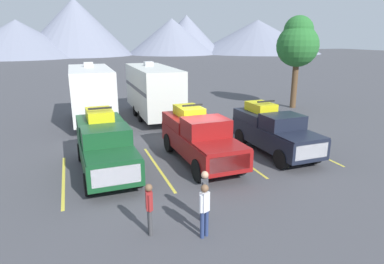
% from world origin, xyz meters
% --- Properties ---
extents(ground_plane, '(240.00, 240.00, 0.00)m').
position_xyz_m(ground_plane, '(0.00, 0.00, 0.00)').
color(ground_plane, '#47474C').
extents(pickup_truck_a, '(2.27, 5.69, 2.66)m').
position_xyz_m(pickup_truck_a, '(-4.18, 0.22, 1.20)').
color(pickup_truck_a, '#144723').
rests_on(pickup_truck_a, ground).
extents(pickup_truck_b, '(2.29, 5.86, 2.53)m').
position_xyz_m(pickup_truck_b, '(0.09, 0.03, 1.19)').
color(pickup_truck_b, maroon).
rests_on(pickup_truck_b, ground).
extents(pickup_truck_c, '(2.21, 5.37, 2.51)m').
position_xyz_m(pickup_truck_c, '(3.99, -0.12, 1.16)').
color(pickup_truck_c, black).
rests_on(pickup_truck_c, ground).
extents(lot_stripe_a, '(0.12, 5.50, 0.01)m').
position_xyz_m(lot_stripe_a, '(-5.95, -0.22, 0.00)').
color(lot_stripe_a, gold).
rests_on(lot_stripe_a, ground).
extents(lot_stripe_b, '(0.12, 5.50, 0.01)m').
position_xyz_m(lot_stripe_b, '(-1.98, -0.22, 0.00)').
color(lot_stripe_b, gold).
rests_on(lot_stripe_b, ground).
extents(lot_stripe_c, '(0.12, 5.50, 0.01)m').
position_xyz_m(lot_stripe_c, '(1.98, -0.22, 0.00)').
color(lot_stripe_c, gold).
rests_on(lot_stripe_c, ground).
extents(lot_stripe_d, '(0.12, 5.50, 0.01)m').
position_xyz_m(lot_stripe_d, '(5.95, -0.22, 0.00)').
color(lot_stripe_d, gold).
rests_on(lot_stripe_d, ground).
extents(camper_trailer_a, '(2.63, 8.08, 3.99)m').
position_xyz_m(camper_trailer_a, '(-4.10, 9.08, 2.10)').
color(camper_trailer_a, white).
rests_on(camper_trailer_a, ground).
extents(camper_trailer_b, '(2.62, 9.15, 3.90)m').
position_xyz_m(camper_trailer_b, '(0.13, 9.39, 2.06)').
color(camper_trailer_b, silver).
rests_on(camper_trailer_b, ground).
extents(person_a, '(0.22, 0.36, 1.61)m').
position_xyz_m(person_a, '(-3.48, -5.28, 0.93)').
color(person_a, '#3F3F42').
rests_on(person_a, ground).
extents(person_b, '(0.29, 0.34, 1.69)m').
position_xyz_m(person_b, '(-1.70, -5.13, 0.98)').
color(person_b, navy).
rests_on(person_b, ground).
extents(person_c, '(0.35, 0.27, 1.66)m').
position_xyz_m(person_c, '(-2.03, -5.95, 0.95)').
color(person_c, navy).
rests_on(person_c, ground).
extents(tree_a, '(3.29, 3.29, 7.26)m').
position_xyz_m(tree_a, '(11.79, 9.03, 5.19)').
color(tree_a, brown).
rests_on(tree_a, ground).
extents(mountain_ridge, '(157.40, 43.89, 16.89)m').
position_xyz_m(mountain_ridge, '(-4.06, 95.24, 6.91)').
color(mountain_ridge, gray).
rests_on(mountain_ridge, ground).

